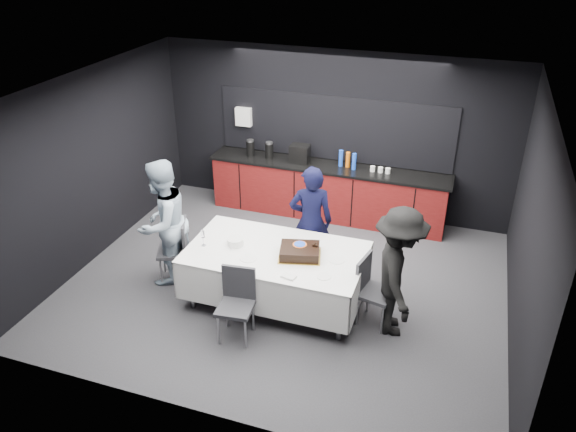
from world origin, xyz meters
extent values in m
plane|color=#3C3C40|center=(0.00, 0.00, 0.00)|extent=(6.00, 6.00, 0.00)
cube|color=white|center=(0.00, 0.00, 2.80)|extent=(6.00, 5.00, 0.04)
cube|color=black|center=(0.00, 2.50, 1.40)|extent=(6.00, 0.04, 2.80)
cube|color=black|center=(0.00, -2.50, 1.40)|extent=(6.00, 0.04, 2.80)
cube|color=black|center=(-3.00, 0.00, 1.40)|extent=(0.04, 5.00, 2.80)
cube|color=black|center=(3.00, 0.00, 1.40)|extent=(0.04, 5.00, 2.80)
cube|color=#5A0E0E|center=(0.00, 2.20, 0.45)|extent=(4.00, 0.60, 0.90)
cube|color=black|center=(0.00, 2.20, 0.92)|extent=(4.10, 0.64, 0.04)
cube|color=black|center=(0.00, 2.48, 1.50)|extent=(4.00, 0.03, 1.10)
cube|color=white|center=(-1.60, 2.43, 1.55)|extent=(0.28, 0.12, 0.32)
cylinder|color=black|center=(-1.40, 2.20, 1.07)|extent=(0.14, 0.14, 0.26)
cylinder|color=black|center=(-1.05, 2.20, 1.07)|extent=(0.14, 0.14, 0.26)
cube|color=black|center=(-0.50, 2.20, 1.09)|extent=(0.32, 0.24, 0.30)
cylinder|color=blue|center=(0.20, 2.25, 1.08)|extent=(0.07, 0.07, 0.28)
cylinder|color=orange|center=(0.32, 2.25, 1.07)|extent=(0.07, 0.07, 0.26)
cylinder|color=blue|center=(0.44, 2.18, 1.08)|extent=(0.07, 0.07, 0.28)
cylinder|color=white|center=(0.75, 2.20, 0.98)|extent=(0.08, 0.08, 0.09)
cylinder|color=white|center=(0.88, 2.20, 0.98)|extent=(0.08, 0.08, 0.09)
cylinder|color=white|center=(1.00, 2.20, 0.98)|extent=(0.08, 0.08, 0.09)
cylinder|color=#99999E|center=(-1.40, 2.20, 1.21)|extent=(0.12, 0.12, 0.03)
cylinder|color=#99999E|center=(-1.05, 2.20, 1.21)|extent=(0.12, 0.12, 0.03)
cylinder|color=#99999E|center=(-1.00, -0.90, 0.38)|extent=(0.06, 0.06, 0.75)
cylinder|color=#99999E|center=(-1.00, 0.10, 0.38)|extent=(0.06, 0.06, 0.75)
cylinder|color=#99999E|center=(1.00, -0.90, 0.38)|extent=(0.06, 0.06, 0.75)
cylinder|color=#99999E|center=(1.00, 0.10, 0.38)|extent=(0.06, 0.06, 0.75)
cube|color=white|center=(0.00, -0.40, 0.76)|extent=(2.32, 1.32, 0.04)
cube|color=white|center=(0.00, -1.05, 0.49)|extent=(2.32, 0.02, 0.55)
cube|color=white|center=(0.00, 0.25, 0.49)|extent=(2.32, 0.02, 0.55)
cube|color=white|center=(-1.15, -0.40, 0.49)|extent=(0.02, 1.32, 0.55)
cube|color=white|center=(1.15, -0.40, 0.49)|extent=(0.02, 1.32, 0.55)
cube|color=gold|center=(0.33, -0.40, 0.79)|extent=(0.63, 0.56, 0.01)
cube|color=black|center=(0.33, -0.40, 0.85)|extent=(0.58, 0.51, 0.11)
cube|color=black|center=(0.33, -0.40, 0.91)|extent=(0.58, 0.51, 0.01)
cylinder|color=orange|center=(0.31, -0.34, 0.92)|extent=(0.18, 0.18, 0.00)
cylinder|color=blue|center=(0.31, -0.34, 0.92)|extent=(0.15, 0.15, 0.01)
sphere|color=black|center=(0.51, -0.28, 0.93)|extent=(0.04, 0.04, 0.04)
sphere|color=black|center=(0.53, -0.32, 0.93)|extent=(0.04, 0.04, 0.04)
sphere|color=black|center=(0.49, -0.32, 0.93)|extent=(0.04, 0.04, 0.04)
cylinder|color=white|center=(-0.56, -0.42, 0.83)|extent=(0.22, 0.22, 0.10)
cylinder|color=white|center=(-0.27, -0.67, 0.78)|extent=(0.22, 0.22, 0.01)
cylinder|color=white|center=(0.81, -0.35, 0.78)|extent=(0.20, 0.20, 0.01)
cylinder|color=white|center=(0.75, -0.75, 0.78)|extent=(0.18, 0.18, 0.01)
cylinder|color=white|center=(0.06, -0.01, 0.78)|extent=(0.21, 0.21, 0.01)
cube|color=white|center=(0.35, -0.91, 0.79)|extent=(0.19, 0.14, 0.03)
cylinder|color=white|center=(-0.96, -0.56, 0.78)|extent=(0.06, 0.06, 0.00)
cylinder|color=white|center=(-0.96, -0.56, 0.84)|extent=(0.01, 0.01, 0.12)
cylinder|color=white|center=(-0.96, -0.56, 0.95)|extent=(0.05, 0.05, 0.10)
cube|color=#2F2F34|center=(-1.56, -0.36, 0.45)|extent=(0.55, 0.55, 0.05)
cube|color=#2F2F34|center=(-1.39, -0.29, 0.70)|extent=(0.20, 0.40, 0.45)
cylinder|color=#99999E|center=(-1.79, -0.27, 0.22)|extent=(0.03, 0.03, 0.44)
cylinder|color=#99999E|center=(-1.66, -0.58, 0.22)|extent=(0.03, 0.03, 0.44)
cylinder|color=#99999E|center=(-1.47, -0.14, 0.22)|extent=(0.03, 0.03, 0.44)
cylinder|color=#99999E|center=(-1.34, -0.45, 0.22)|extent=(0.03, 0.03, 0.44)
cube|color=#2F2F34|center=(1.35, -0.43, 0.45)|extent=(0.50, 0.50, 0.05)
cube|color=#2F2F34|center=(1.17, -0.39, 0.70)|extent=(0.13, 0.42, 0.45)
cylinder|color=#99999E|center=(1.48, -0.63, 0.22)|extent=(0.03, 0.03, 0.44)
cylinder|color=#99999E|center=(1.55, -0.30, 0.22)|extent=(0.03, 0.03, 0.44)
cylinder|color=#99999E|center=(1.15, -0.56, 0.22)|extent=(0.03, 0.03, 0.44)
cylinder|color=#99999E|center=(1.22, -0.23, 0.22)|extent=(0.03, 0.03, 0.44)
cube|color=#2F2F34|center=(-0.21, -1.27, 0.45)|extent=(0.46, 0.46, 0.05)
cube|color=#2F2F34|center=(-0.23, -1.09, 0.70)|extent=(0.42, 0.08, 0.45)
cylinder|color=#99999E|center=(-0.36, -1.46, 0.22)|extent=(0.03, 0.03, 0.44)
cylinder|color=#99999E|center=(-0.02, -1.43, 0.22)|extent=(0.03, 0.03, 0.44)
cylinder|color=#99999E|center=(-0.40, -1.12, 0.22)|extent=(0.03, 0.03, 0.44)
cylinder|color=#99999E|center=(-0.06, -1.09, 0.22)|extent=(0.03, 0.03, 0.44)
imported|color=black|center=(0.24, 0.41, 0.84)|extent=(0.71, 0.57, 1.68)
imported|color=#9EB3C6|center=(-1.66, -0.39, 0.91)|extent=(0.83, 0.99, 1.82)
imported|color=black|center=(1.60, -0.49, 0.85)|extent=(0.91, 1.23, 1.70)
camera|label=1|loc=(2.14, -6.23, 4.65)|focal=35.00mm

